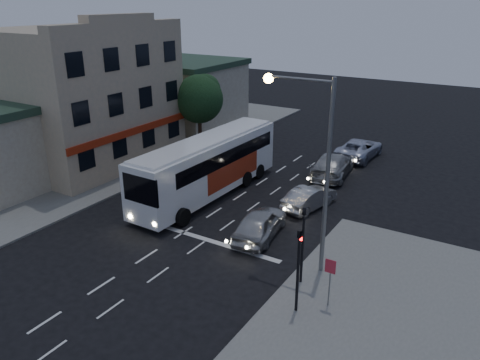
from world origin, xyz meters
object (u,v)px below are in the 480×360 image
Objects in this scene: traffic_signal_main at (303,237)px; car_sedan_b at (333,165)px; traffic_signal_side at (298,261)px; street_tree at (199,97)px; car_suv at (260,223)px; streetlight at (315,154)px; car_sedan_c at (359,148)px; tour_bus at (208,165)px; car_sedan_a at (309,198)px; regulatory_sign at (330,275)px.

car_sedan_b is at bearing 105.32° from traffic_signal_main.
street_tree reaches higher than traffic_signal_side.
streetlight is at bearing 147.01° from car_suv.
car_sedan_c is (0.30, 16.04, -0.03)m from car_suv.
car_sedan_c is at bearing 66.36° from tour_bus.
car_sedan_b is 1.41× the size of traffic_signal_side.
streetlight is (-0.26, 1.42, 3.31)m from traffic_signal_main.
car_sedan_c reaches higher than car_sedan_a.
regulatory_sign is (1.70, -1.01, -0.82)m from traffic_signal_main.
car_sedan_a is 10.64m from traffic_signal_side.
streetlight reaches higher than tour_bus.
regulatory_sign is 5.18m from streetlight.
tour_bus is 11.04m from streetlight.
tour_bus is 14.14m from car_sedan_c.
regulatory_sign is (5.19, -20.08, 0.83)m from car_sedan_c.
car_suv is 16.04m from car_sedan_c.
tour_bus is at bearing -38.68° from car_suv.
traffic_signal_main is at bearing -42.03° from street_tree.
tour_bus reaches higher than regulatory_sign.
street_tree is at bearing 140.49° from streetlight.
traffic_signal_side is 0.46× the size of streetlight.
tour_bus reaches higher than car_sedan_b.
car_sedan_a is at bearing 90.34° from car_sedan_b.
regulatory_sign is (1.00, 0.96, -0.82)m from traffic_signal_side.
car_sedan_b is (-0.03, 10.88, 0.05)m from car_suv.
car_sedan_a is 14.82m from street_tree.
car_suv reaches higher than car_sedan_c.
car_sedan_c is at bearing 100.38° from streetlight.
car_suv is at bearing 141.38° from traffic_signal_main.
traffic_signal_main is at bearing 97.99° from car_sedan_b.
car_suv is at bearing 131.88° from traffic_signal_side.
car_sedan_c is (5.97, 12.75, -1.32)m from tour_bus.
traffic_signal_main is 3.61m from streetlight.
car_suv is 1.13× the size of traffic_signal_side.
car_sedan_a is (0.79, 4.83, -0.11)m from car_suv.
car_sedan_a is 11.22m from car_sedan_c.
regulatory_sign is at bearing 43.92° from traffic_signal_side.
street_tree is (-12.81, 6.39, 3.81)m from car_sedan_a.
traffic_signal_main reaches higher than car_sedan_a.
tour_bus is at bearing -51.34° from street_tree.
traffic_signal_side reaches higher than car_suv.
tour_bus is 3.08× the size of traffic_signal_main.
tour_bus is at bearing 140.78° from traffic_signal_side.
car_sedan_b is 1.41× the size of traffic_signal_main.
car_sedan_a is at bearing 110.87° from traffic_signal_main.
regulatory_sign is (5.51, -14.92, 0.76)m from car_sedan_b.
street_tree reaches higher than car_sedan_c.
car_sedan_a is at bearing 94.98° from car_sedan_c.
regulatory_sign is at bearing 102.94° from car_sedan_b.
car_sedan_c is at bearing -99.64° from car_suv.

